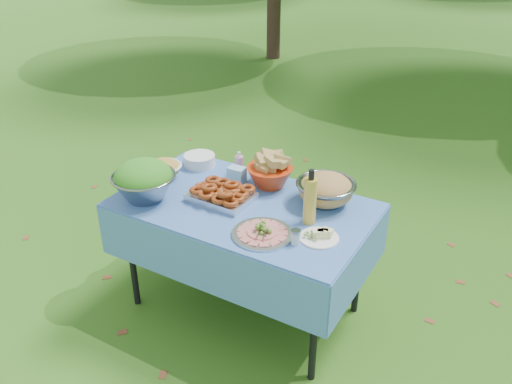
% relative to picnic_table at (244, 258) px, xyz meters
% --- Properties ---
extents(ground, '(80.00, 80.00, 0.00)m').
position_rel_picnic_table_xyz_m(ground, '(0.00, 0.00, -0.38)').
color(ground, '#163409').
rests_on(ground, ground).
extents(picnic_table, '(1.46, 0.86, 0.76)m').
position_rel_picnic_table_xyz_m(picnic_table, '(0.00, 0.00, 0.00)').
color(picnic_table, '#83D1FC').
rests_on(picnic_table, ground).
extents(salad_bowl, '(0.42, 0.42, 0.24)m').
position_rel_picnic_table_xyz_m(salad_bowl, '(-0.53, -0.24, 0.50)').
color(salad_bowl, gray).
rests_on(salad_bowl, picnic_table).
extents(pasta_bowl_white, '(0.23, 0.23, 0.12)m').
position_rel_picnic_table_xyz_m(pasta_bowl_white, '(-0.61, 0.04, 0.44)').
color(pasta_bowl_white, white).
rests_on(pasta_bowl_white, picnic_table).
extents(plate_stack, '(0.26, 0.26, 0.08)m').
position_rel_picnic_table_xyz_m(plate_stack, '(-0.52, 0.29, 0.42)').
color(plate_stack, white).
rests_on(plate_stack, picnic_table).
extents(wipes_box, '(0.10, 0.08, 0.09)m').
position_rel_picnic_table_xyz_m(wipes_box, '(-0.19, 0.22, 0.43)').
color(wipes_box, '#8FCEF1').
rests_on(wipes_box, picnic_table).
extents(sanitizer_bottle, '(0.07, 0.07, 0.16)m').
position_rel_picnic_table_xyz_m(sanitizer_bottle, '(-0.22, 0.31, 0.46)').
color(sanitizer_bottle, pink).
rests_on(sanitizer_bottle, picnic_table).
extents(bread_bowl, '(0.37, 0.37, 0.19)m').
position_rel_picnic_table_xyz_m(bread_bowl, '(0.02, 0.28, 0.47)').
color(bread_bowl, red).
rests_on(bread_bowl, picnic_table).
extents(pasta_bowl_steel, '(0.39, 0.39, 0.18)m').
position_rel_picnic_table_xyz_m(pasta_bowl_steel, '(0.40, 0.25, 0.47)').
color(pasta_bowl_steel, gray).
rests_on(pasta_bowl_steel, picnic_table).
extents(fried_tray, '(0.36, 0.26, 0.08)m').
position_rel_picnic_table_xyz_m(fried_tray, '(-0.14, -0.03, 0.42)').
color(fried_tray, silver).
rests_on(fried_tray, picnic_table).
extents(charcuterie_platter, '(0.40, 0.40, 0.07)m').
position_rel_picnic_table_xyz_m(charcuterie_platter, '(0.25, -0.23, 0.42)').
color(charcuterie_platter, silver).
rests_on(charcuterie_platter, picnic_table).
extents(oil_bottle, '(0.09, 0.09, 0.32)m').
position_rel_picnic_table_xyz_m(oil_bottle, '(0.41, 0.01, 0.54)').
color(oil_bottle, gold).
rests_on(oil_bottle, picnic_table).
extents(cheese_plate, '(0.27, 0.27, 0.06)m').
position_rel_picnic_table_xyz_m(cheese_plate, '(0.53, -0.11, 0.41)').
color(cheese_plate, white).
rests_on(cheese_plate, picnic_table).
extents(shaker, '(0.06, 0.06, 0.08)m').
position_rel_picnic_table_xyz_m(shaker, '(0.44, -0.21, 0.42)').
color(shaker, silver).
rests_on(shaker, picnic_table).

